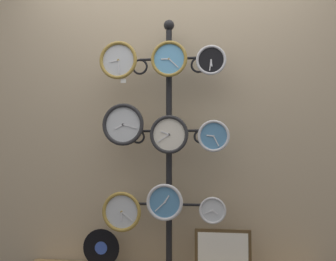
% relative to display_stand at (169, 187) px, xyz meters
% --- Properties ---
extents(shop_wall, '(4.40, 0.04, 2.80)m').
position_rel_display_stand_xyz_m(shop_wall, '(0.00, 0.16, 0.74)').
color(shop_wall, tan).
rests_on(shop_wall, ground_plane).
extents(display_stand, '(0.76, 0.43, 1.93)m').
position_rel_display_stand_xyz_m(display_stand, '(0.00, 0.00, 0.00)').
color(display_stand, black).
rests_on(display_stand, ground_plane).
extents(clock_top_left, '(0.29, 0.04, 0.29)m').
position_rel_display_stand_xyz_m(clock_top_left, '(-0.37, -0.09, 0.95)').
color(clock_top_left, silver).
extents(clock_top_center, '(0.27, 0.04, 0.27)m').
position_rel_display_stand_xyz_m(clock_top_center, '(0.01, -0.09, 0.94)').
color(clock_top_center, '#60A8DB').
extents(clock_top_right, '(0.22, 0.04, 0.22)m').
position_rel_display_stand_xyz_m(clock_top_right, '(0.32, -0.08, 0.93)').
color(clock_top_right, black).
extents(clock_middle_left, '(0.32, 0.04, 0.32)m').
position_rel_display_stand_xyz_m(clock_middle_left, '(-0.33, -0.09, 0.46)').
color(clock_middle_left, silver).
extents(clock_middle_center, '(0.28, 0.04, 0.28)m').
position_rel_display_stand_xyz_m(clock_middle_center, '(0.02, -0.10, 0.39)').
color(clock_middle_center, silver).
extents(clock_middle_right, '(0.23, 0.04, 0.23)m').
position_rel_display_stand_xyz_m(clock_middle_right, '(0.34, -0.08, 0.37)').
color(clock_middle_right, '#4C84B2').
extents(clock_bottom_left, '(0.29, 0.04, 0.29)m').
position_rel_display_stand_xyz_m(clock_bottom_left, '(-0.33, -0.10, -0.18)').
color(clock_bottom_left, silver).
extents(clock_bottom_center, '(0.27, 0.04, 0.27)m').
position_rel_display_stand_xyz_m(clock_bottom_center, '(-0.02, -0.10, -0.10)').
color(clock_bottom_center, '#4C84B2').
extents(clock_bottom_right, '(0.19, 0.04, 0.19)m').
position_rel_display_stand_xyz_m(clock_bottom_right, '(0.33, -0.08, -0.15)').
color(clock_bottom_right, silver).
extents(vinyl_record, '(0.28, 0.01, 0.28)m').
position_rel_display_stand_xyz_m(vinyl_record, '(-0.51, -0.03, -0.46)').
color(vinyl_record, black).
rests_on(vinyl_record, low_shelf).
extents(picture_frame, '(0.40, 0.02, 0.31)m').
position_rel_display_stand_xyz_m(picture_frame, '(0.40, -0.08, -0.44)').
color(picture_frame, '#4C381E').
rests_on(picture_frame, low_shelf).
extents(price_tag_upper, '(0.04, 0.00, 0.03)m').
position_rel_display_stand_xyz_m(price_tag_upper, '(-0.33, -0.09, 0.79)').
color(price_tag_upper, white).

